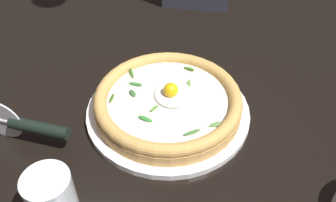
# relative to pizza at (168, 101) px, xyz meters

# --- Properties ---
(ground_plane) EXTENTS (2.40, 2.40, 0.03)m
(ground_plane) POSITION_rel_pizza_xyz_m (-0.03, -0.03, -0.05)
(ground_plane) COLOR black
(ground_plane) RESTS_ON ground
(pizza_plate) EXTENTS (0.30, 0.30, 0.01)m
(pizza_plate) POSITION_rel_pizza_xyz_m (-0.00, 0.00, -0.03)
(pizza_plate) COLOR white
(pizza_plate) RESTS_ON ground
(pizza) EXTENTS (0.27, 0.27, 0.05)m
(pizza) POSITION_rel_pizza_xyz_m (0.00, 0.00, 0.00)
(pizza) COLOR tan
(pizza) RESTS_ON pizza_plate
(pizza_cutter) EXTENTS (0.03, 0.17, 0.08)m
(pizza_cutter) POSITION_rel_pizza_xyz_m (-0.11, 0.22, 0.01)
(pizza_cutter) COLOR silver
(pizza_cutter) RESTS_ON ground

